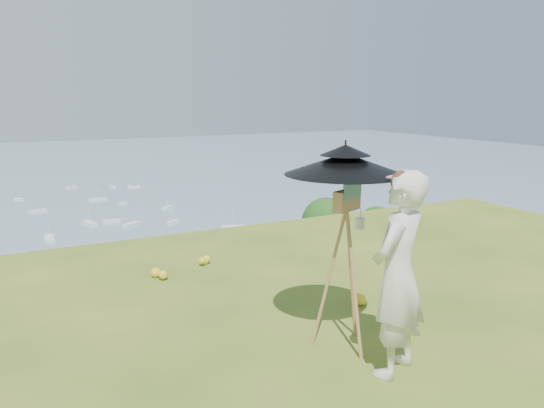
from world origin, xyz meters
TOP-DOWN VIEW (x-y plane):
  - shoreline_tier at (0.00, 75.00)m, footprint 170.00×28.00m
  - bay_water at (0.00, 240.00)m, footprint 700.00×700.00m
  - slope_trees at (0.00, 35.00)m, footprint 110.00×50.00m
  - harbor_town at (0.00, 75.00)m, footprint 110.00×22.00m
  - painter at (0.17, 1.57)m, footprint 0.77×0.67m
  - field_easel at (0.05, 2.17)m, footprint 0.83×0.83m
  - sun_umbrella at (0.04, 2.20)m, footprint 1.35×1.35m
  - painter_cap at (0.17, 1.57)m, footprint 0.26×0.28m

SIDE VIEW (x-z plane):
  - shoreline_tier at x=0.00m, z-range -40.00..-32.00m
  - bay_water at x=0.00m, z-range -34.00..-34.00m
  - harbor_town at x=0.00m, z-range -32.00..-27.00m
  - slope_trees at x=0.00m, z-range -18.00..-12.00m
  - field_easel at x=0.05m, z-range 0.00..1.66m
  - painter at x=0.17m, z-range 0.00..1.78m
  - sun_umbrella at x=0.04m, z-range 1.37..1.98m
  - painter_cap at x=0.17m, z-range 1.68..1.78m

